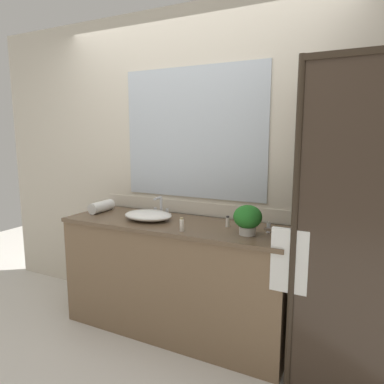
% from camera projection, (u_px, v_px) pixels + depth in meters
% --- Properties ---
extents(ground_plane, '(8.00, 8.00, 0.00)m').
position_uv_depth(ground_plane, '(176.00, 329.00, 2.85)').
color(ground_plane, silver).
extents(wall_back_with_mirror, '(4.40, 0.06, 2.60)m').
position_uv_depth(wall_back_with_mirror, '(194.00, 167.00, 2.95)').
color(wall_back_with_mirror, beige).
rests_on(wall_back_with_mirror, ground_plane).
extents(vanity_cabinet, '(1.80, 0.58, 0.90)m').
position_uv_depth(vanity_cabinet, '(176.00, 277.00, 2.79)').
color(vanity_cabinet, brown).
rests_on(vanity_cabinet, ground_plane).
extents(shower_enclosure, '(1.20, 0.59, 2.00)m').
position_uv_depth(shower_enclosure, '(355.00, 235.00, 1.96)').
color(shower_enclosure, '#2D2319').
rests_on(shower_enclosure, ground_plane).
extents(sink_basin, '(0.40, 0.30, 0.07)m').
position_uv_depth(sink_basin, '(148.00, 215.00, 2.79)').
color(sink_basin, white).
rests_on(sink_basin, vanity_cabinet).
extents(faucet, '(0.17, 0.12, 0.16)m').
position_uv_depth(faucet, '(161.00, 209.00, 2.95)').
color(faucet, silver).
rests_on(faucet, vanity_cabinet).
extents(potted_plant, '(0.19, 0.19, 0.20)m').
position_uv_depth(potted_plant, '(248.00, 218.00, 2.36)').
color(potted_plant, beige).
rests_on(potted_plant, vanity_cabinet).
extents(amenity_bottle_lotion, '(0.03, 0.03, 0.08)m').
position_uv_depth(amenity_bottle_lotion, '(269.00, 227.00, 2.42)').
color(amenity_bottle_lotion, silver).
rests_on(amenity_bottle_lotion, vanity_cabinet).
extents(amenity_bottle_body_wash, '(0.03, 0.03, 0.10)m').
position_uv_depth(amenity_bottle_body_wash, '(182.00, 225.00, 2.46)').
color(amenity_bottle_body_wash, silver).
rests_on(amenity_bottle_body_wash, vanity_cabinet).
extents(amenity_bottle_conditioner, '(0.03, 0.03, 0.08)m').
position_uv_depth(amenity_bottle_conditioner, '(228.00, 222.00, 2.57)').
color(amenity_bottle_conditioner, silver).
rests_on(amenity_bottle_conditioner, vanity_cabinet).
extents(rolled_towel_near_edge, '(0.10, 0.25, 0.10)m').
position_uv_depth(rolled_towel_near_edge, '(102.00, 207.00, 3.07)').
color(rolled_towel_near_edge, white).
rests_on(rolled_towel_near_edge, vanity_cabinet).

